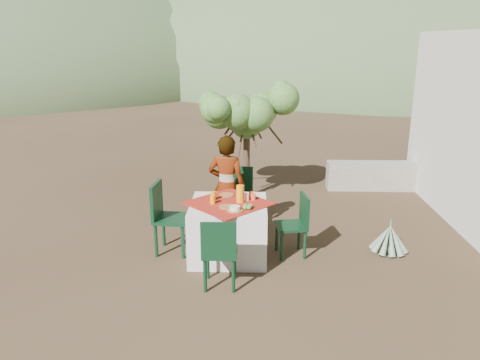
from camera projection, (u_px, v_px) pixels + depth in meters
The scene contains 24 objects.
ground at pixel (190, 265), 6.16m from camera, with size 160.00×160.00×0.00m, color #312416.
table at pixel (229, 229), 6.36m from camera, with size 1.30×1.30×0.76m.
chair_far at pixel (238, 194), 7.34m from camera, with size 0.46×0.46×0.95m.
chair_near at pixel (219, 251), 5.45m from camera, with size 0.41×0.41×0.89m.
chair_left at pixel (166, 214), 6.42m from camera, with size 0.50×0.50×1.00m.
chair_right at pixel (296, 222), 6.34m from camera, with size 0.45×0.45×0.86m.
person at pixel (227, 186), 6.94m from camera, with size 0.56×0.37×1.54m, color #8C6651.
shrub_tree at pixel (250, 118), 8.44m from camera, with size 1.61×1.58×1.89m.
agave at pixel (389, 239), 6.51m from camera, with size 0.52×0.53×0.56m.
stone_wall at pixel (393, 176), 9.23m from camera, with size 2.60×0.35×0.55m, color gray.
hill_near_left at pixel (6, 80), 35.39m from camera, with size 40.00×40.00×16.00m, color #3B552F.
hill_near_right at pixel (383, 75), 40.30m from camera, with size 48.00×48.00×20.00m, color #3B552F.
hill_far_center at pixel (214, 65), 56.07m from camera, with size 60.00×60.00×24.00m, color gray.
plate_far at pixel (227, 195), 6.54m from camera, with size 0.21×0.21×0.01m, color brown.
plate_near at pixel (227, 207), 6.07m from camera, with size 0.21×0.21×0.01m, color brown.
glass_far at pixel (213, 196), 6.34m from camera, with size 0.07×0.07×0.12m, color orange.
glass_near at pixel (213, 200), 6.19m from camera, with size 0.07×0.07×0.11m, color orange.
juice_pitcher at pixel (240, 194), 6.24m from camera, with size 0.11×0.11×0.23m, color orange.
bowl_plate at pixel (235, 210), 5.95m from camera, with size 0.21×0.21×0.01m, color brown.
white_bowl at pixel (235, 208), 5.94m from camera, with size 0.13×0.13×0.05m, color white.
jar_left at pixel (254, 197), 6.34m from camera, with size 0.06×0.06×0.09m, color orange.
jar_right at pixel (251, 195), 6.39m from camera, with size 0.06×0.06×0.10m, color orange.
napkin_holder at pixel (245, 198), 6.31m from camera, with size 0.07×0.04×0.09m, color white.
fruit_cluster at pixel (247, 207), 6.00m from camera, with size 0.13×0.12×0.06m.
Camera 1 is at (0.83, -5.55, 2.84)m, focal length 35.00 mm.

